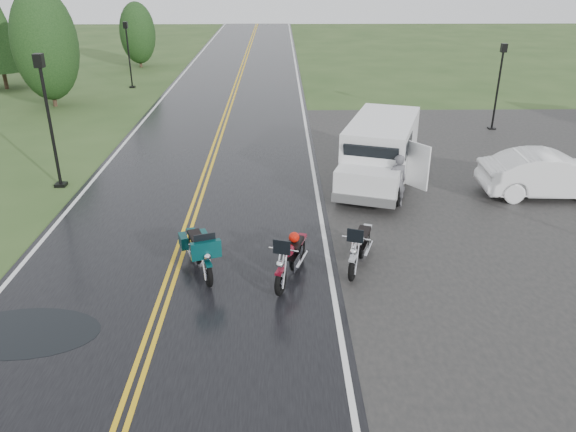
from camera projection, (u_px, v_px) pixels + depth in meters
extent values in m
plane|color=#2D471E|center=(166.00, 293.00, 12.74)|extent=(120.00, 120.00, 0.00)
cube|color=black|center=(213.00, 154.00, 21.84)|extent=(8.00, 100.00, 0.04)
cube|color=black|center=(550.00, 203.00, 17.45)|extent=(14.00, 24.00, 0.03)
imported|color=#535258|center=(397.00, 182.00, 16.87)|extent=(0.68, 0.52, 1.66)
imported|color=white|center=(550.00, 175.00, 17.69)|extent=(4.39, 1.67, 1.43)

